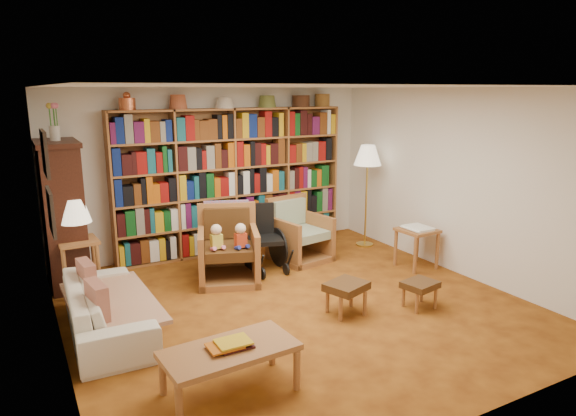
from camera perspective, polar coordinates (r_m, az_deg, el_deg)
floor at (r=6.13m, az=0.89°, el=-10.75°), size 5.00×5.00×0.00m
ceiling at (r=5.60m, az=0.98°, el=13.34°), size 5.00×5.00×0.00m
wall_back at (r=7.97m, az=-7.96°, el=4.11°), size 5.00×0.00×5.00m
wall_front at (r=3.84m, az=19.71°, el=-6.29°), size 5.00×0.00×5.00m
wall_left at (r=5.04m, az=-24.70°, el=-2.21°), size 0.00×5.00×5.00m
wall_right at (r=7.28m, az=18.36°, el=2.72°), size 0.00×5.00×5.00m
bookshelf at (r=7.90m, az=-6.14°, el=3.49°), size 3.60×0.30×2.42m
curio_cabinet at (r=7.06m, az=-23.74°, el=-0.49°), size 0.50×0.95×2.40m
framed_pictures at (r=5.25m, az=-25.10°, el=2.54°), size 0.03×0.52×0.97m
sofa at (r=5.72m, az=-19.48°, el=-10.38°), size 1.87×0.78×0.54m
sofa_throw at (r=5.72m, az=-19.01°, el=-10.03°), size 0.86×1.56×0.04m
cushion_left at (r=5.97m, az=-21.41°, el=-7.70°), size 0.17×0.40×0.39m
cushion_right at (r=5.32m, az=-20.40°, el=-10.16°), size 0.18×0.40×0.39m
side_table_lamp at (r=6.82m, az=-22.23°, el=-4.65°), size 0.48×0.48×0.68m
table_lamp at (r=6.69m, az=-22.61°, el=-0.44°), size 0.38×0.38×0.51m
armchair_leather at (r=6.87m, az=-6.97°, el=-4.56°), size 1.05×1.05×1.00m
armchair_sage at (r=7.65m, az=1.02°, el=-3.07°), size 0.86×0.88×0.91m
wheelchair at (r=7.17m, az=-2.87°, el=-3.60°), size 0.56×0.74×0.92m
floor_lamp at (r=8.15m, az=8.84°, el=5.36°), size 0.43×0.43×1.63m
side_table_papers at (r=7.44m, az=14.14°, el=-2.98°), size 0.51×0.51×0.59m
footstool_a at (r=5.83m, az=6.51°, el=-8.87°), size 0.53×0.49×0.37m
footstool_b at (r=6.16m, az=14.46°, el=-8.44°), size 0.43×0.39×0.32m
coffee_table at (r=4.41m, az=-6.49°, el=-15.71°), size 1.14×0.63×0.45m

